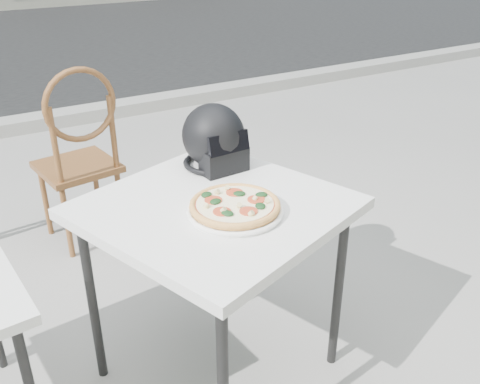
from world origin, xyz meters
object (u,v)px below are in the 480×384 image
plate (235,211)px  cafe_chair_main (80,149)px  cafe_table_main (215,220)px  helmet (215,140)px  pizza (235,205)px

plate → cafe_chair_main: size_ratio=0.42×
cafe_table_main → cafe_chair_main: 1.30m
cafe_table_main → cafe_chair_main: bearing=97.3°
plate → helmet: bearing=71.4°
plate → helmet: helmet is taller
pizza → cafe_chair_main: 1.42m
cafe_chair_main → helmet: bearing=99.9°
cafe_chair_main → plate: bearing=89.6°
pizza → helmet: size_ratio=1.50×
pizza → helmet: bearing=71.4°
cafe_table_main → plate: (0.02, -0.10, 0.08)m
plate → helmet: size_ratio=1.58×
cafe_table_main → plate: size_ratio=2.39×
plate → cafe_chair_main: (-0.19, 1.39, -0.22)m
cafe_table_main → pizza: (0.02, -0.10, 0.11)m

